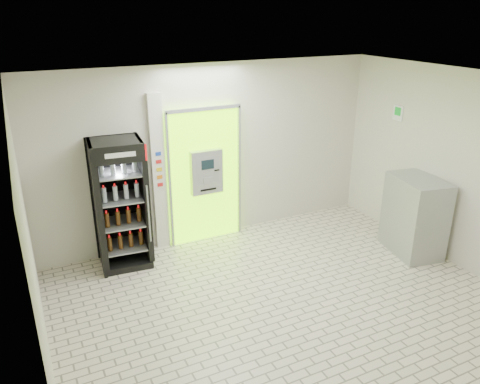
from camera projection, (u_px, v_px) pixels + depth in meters
ground at (287, 306)px, 6.38m from camera, size 6.00×6.00×0.00m
room_shell at (292, 180)px, 5.71m from camera, size 6.00×6.00×6.00m
atm_assembly at (204, 175)px, 7.89m from camera, size 1.30×0.24×2.33m
pillar at (159, 174)px, 7.55m from camera, size 0.22×0.11×2.60m
beverage_cooler at (121, 206)px, 7.14m from camera, size 0.82×0.76×2.02m
steel_cabinet at (415, 216)px, 7.60m from camera, size 0.83×1.07×1.29m
exit_sign at (398, 113)px, 8.00m from camera, size 0.02×0.22×0.26m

